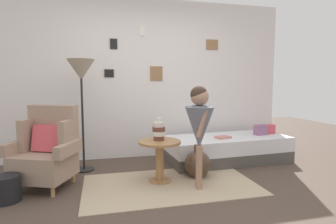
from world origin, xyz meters
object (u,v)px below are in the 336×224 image
Objects in this scene: floor_lamp at (81,75)px; person_child at (199,123)px; armchair at (47,150)px; magazine_basket at (6,189)px; daybed at (227,149)px; demijohn_near at (198,164)px; vase_striped at (159,131)px; side_table at (160,153)px; book_on_daybed at (223,137)px.

person_child is at bearing -37.17° from floor_lamp.
armchair reaches higher than magazine_basket.
armchair is 0.50× the size of daybed.
armchair reaches higher than demijohn_near.
armchair is 2.63m from daybed.
daybed is at bearing 48.93° from person_child.
person_child is (1.75, -0.51, 0.34)m from armchair.
floor_lamp is (-0.95, 0.66, 0.71)m from vase_striped.
magazine_basket is (-1.69, -0.24, -0.50)m from vase_striped.
daybed is 3.04m from magazine_basket.
armchair is at bearing 173.97° from vase_striped.
side_table is 0.56m from demijohn_near.
daybed is 3.65× the size of side_table.
side_table reaches higher than magazine_basket.
floor_lamp reaches higher than person_child.
armchair reaches higher than book_on_daybed.
floor_lamp is 2.26m from book_on_daybed.
vase_striped is at bearing -154.53° from daybed.
book_on_daybed is at bearing 39.56° from demijohn_near.
demijohn_near is 2.22m from magazine_basket.
demijohn_near is at bearing -140.44° from book_on_daybed.
daybed is 0.28m from book_on_daybed.
side_table is 1.54m from floor_lamp.
person_child reaches higher than armchair.
floor_lamp is 1.29× the size of person_child.
daybed reaches higher than magazine_basket.
vase_striped is 1.78m from magazine_basket.
vase_striped is 1.22m from book_on_daybed.
person_child is (0.40, -0.32, 0.41)m from side_table.
vase_striped is (-0.00, 0.05, 0.27)m from side_table.
book_on_daybed is 0.51× the size of demijohn_near.
side_table is 1.90× the size of magazine_basket.
side_table reaches higher than demijohn_near.
person_child reaches higher than vase_striped.
floor_lamp reaches higher than armchair.
vase_striped is at bearing -156.57° from book_on_daybed.
armchair is 1.36m from vase_striped.
floor_lamp reaches higher than vase_striped.
armchair is at bearing 163.78° from person_child.
book_on_daybed is at bearing -140.53° from daybed.
book_on_daybed is (1.10, 0.52, 0.04)m from side_table.
armchair is 2.46m from book_on_daybed.
person_child is at bearing -38.28° from side_table.
side_table is 0.44× the size of person_child.
demijohn_near is at bearing 6.21° from magazine_basket.
book_on_daybed is 0.79× the size of magazine_basket.
magazine_basket is at bearing -171.84° from vase_striped.
daybed is 1.40m from side_table.
daybed is 4.48× the size of demijohn_near.
armchair is 0.62× the size of floor_lamp.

